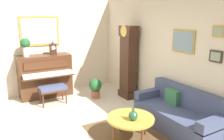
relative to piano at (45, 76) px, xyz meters
The scene contains 13 objects.
ground_plane 2.33m from the piano, ahead, with size 6.40×6.00×0.10m, color beige.
wall_left 0.89m from the piano, 166.97° to the right, with size 0.13×4.90×2.80m.
wall_back 3.32m from the piano, 45.79° to the left, with size 5.30×0.13×2.80m.
area_rug 3.48m from the piano, 15.70° to the left, with size 2.10×1.50×0.01m, color brown.
piano is the anchor object (origin of this frame).
piano_bench 0.74m from the piano, ahead, with size 0.42×0.70×0.48m.
grandfather_clock 2.40m from the piano, 57.94° to the left, with size 0.52×0.34×2.03m.
couch 3.85m from the piano, 29.53° to the left, with size 1.90×0.80×0.84m.
coffee_table 3.31m from the piano, 13.73° to the left, with size 0.88×0.88×0.45m.
mantel_clock 0.81m from the piano, 89.55° to the left, with size 0.13×0.18×0.38m.
flower_vase 1.02m from the piano, 89.80° to the right, with size 0.26×0.26×0.58m.
green_jug 3.41m from the piano, 12.79° to the left, with size 0.17×0.17×0.24m.
potted_plant 1.49m from the piano, 53.37° to the left, with size 0.36×0.36×0.56m.
Camera 1 is at (4.13, -1.31, 2.26)m, focal length 35.95 mm.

